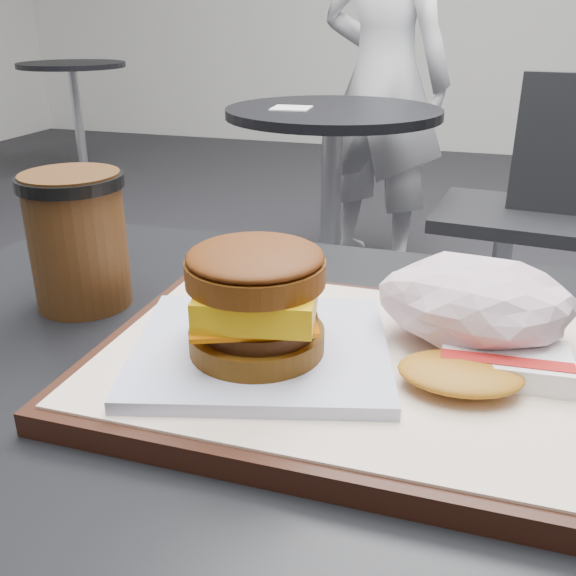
{
  "coord_description": "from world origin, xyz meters",
  "views": [
    {
      "loc": [
        0.14,
        -0.42,
        1.03
      ],
      "look_at": [
        0.01,
        0.01,
        0.83
      ],
      "focal_mm": 40.0,
      "sensor_mm": 36.0,
      "label": 1
    }
  ],
  "objects_px": {
    "coffee_cup": "(77,235)",
    "neighbor_chair": "(533,201)",
    "neighbor_table": "(332,169)",
    "breakfast_sandwich": "(258,312)",
    "crumpled_wrapper": "(476,303)",
    "customer_table": "(278,543)",
    "patron": "(383,80)",
    "hash_brown": "(485,367)",
    "serving_tray": "(343,365)"
  },
  "relations": [
    {
      "from": "hash_brown",
      "to": "neighbor_chair",
      "type": "height_order",
      "value": "neighbor_chair"
    },
    {
      "from": "serving_tray",
      "to": "hash_brown",
      "type": "height_order",
      "value": "hash_brown"
    },
    {
      "from": "neighbor_table",
      "to": "breakfast_sandwich",
      "type": "bearing_deg",
      "value": -78.38
    },
    {
      "from": "breakfast_sandwich",
      "to": "coffee_cup",
      "type": "distance_m",
      "value": 0.23
    },
    {
      "from": "hash_brown",
      "to": "patron",
      "type": "distance_m",
      "value": 2.34
    },
    {
      "from": "coffee_cup",
      "to": "patron",
      "type": "distance_m",
      "value": 2.23
    },
    {
      "from": "neighbor_table",
      "to": "coffee_cup",
      "type": "bearing_deg",
      "value": -85.18
    },
    {
      "from": "patron",
      "to": "breakfast_sandwich",
      "type": "bearing_deg",
      "value": 116.88
    },
    {
      "from": "customer_table",
      "to": "patron",
      "type": "distance_m",
      "value": 2.32
    },
    {
      "from": "hash_brown",
      "to": "coffee_cup",
      "type": "distance_m",
      "value": 0.38
    },
    {
      "from": "crumpled_wrapper",
      "to": "neighbor_table",
      "type": "relative_size",
      "value": 0.2
    },
    {
      "from": "serving_tray",
      "to": "coffee_cup",
      "type": "bearing_deg",
      "value": 167.3
    },
    {
      "from": "hash_brown",
      "to": "neighbor_chair",
      "type": "distance_m",
      "value": 1.62
    },
    {
      "from": "serving_tray",
      "to": "breakfast_sandwich",
      "type": "bearing_deg",
      "value": -155.68
    },
    {
      "from": "customer_table",
      "to": "crumpled_wrapper",
      "type": "distance_m",
      "value": 0.28
    },
    {
      "from": "hash_brown",
      "to": "neighbor_table",
      "type": "bearing_deg",
      "value": 107.03
    },
    {
      "from": "customer_table",
      "to": "neighbor_chair",
      "type": "relative_size",
      "value": 0.91
    },
    {
      "from": "hash_brown",
      "to": "patron",
      "type": "relative_size",
      "value": 0.08
    },
    {
      "from": "customer_table",
      "to": "patron",
      "type": "xyz_separation_m",
      "value": [
        -0.3,
        2.29,
        0.2
      ]
    },
    {
      "from": "coffee_cup",
      "to": "neighbor_table",
      "type": "bearing_deg",
      "value": 94.82
    },
    {
      "from": "breakfast_sandwich",
      "to": "neighbor_chair",
      "type": "distance_m",
      "value": 1.67
    },
    {
      "from": "serving_tray",
      "to": "neighbor_chair",
      "type": "bearing_deg",
      "value": 81.5
    },
    {
      "from": "serving_tray",
      "to": "crumpled_wrapper",
      "type": "xyz_separation_m",
      "value": [
        0.09,
        0.05,
        0.04
      ]
    },
    {
      "from": "customer_table",
      "to": "patron",
      "type": "height_order",
      "value": "patron"
    },
    {
      "from": "neighbor_chair",
      "to": "breakfast_sandwich",
      "type": "bearing_deg",
      "value": -100.41
    },
    {
      "from": "crumpled_wrapper",
      "to": "neighbor_chair",
      "type": "bearing_deg",
      "value": 84.61
    },
    {
      "from": "customer_table",
      "to": "breakfast_sandwich",
      "type": "height_order",
      "value": "breakfast_sandwich"
    },
    {
      "from": "crumpled_wrapper",
      "to": "neighbor_table",
      "type": "height_order",
      "value": "crumpled_wrapper"
    },
    {
      "from": "hash_brown",
      "to": "coffee_cup",
      "type": "bearing_deg",
      "value": 169.68
    },
    {
      "from": "breakfast_sandwich",
      "to": "neighbor_table",
      "type": "height_order",
      "value": "breakfast_sandwich"
    },
    {
      "from": "crumpled_wrapper",
      "to": "serving_tray",
      "type": "bearing_deg",
      "value": -150.13
    },
    {
      "from": "coffee_cup",
      "to": "crumpled_wrapper",
      "type": "bearing_deg",
      "value": -1.22
    },
    {
      "from": "hash_brown",
      "to": "patron",
      "type": "xyz_separation_m",
      "value": [
        -0.46,
        2.3,
        -0.02
      ]
    },
    {
      "from": "crumpled_wrapper",
      "to": "customer_table",
      "type": "bearing_deg",
      "value": -159.7
    },
    {
      "from": "customer_table",
      "to": "neighbor_chair",
      "type": "distance_m",
      "value": 1.61
    },
    {
      "from": "customer_table",
      "to": "patron",
      "type": "bearing_deg",
      "value": 97.42
    },
    {
      "from": "neighbor_table",
      "to": "patron",
      "type": "xyz_separation_m",
      "value": [
        0.05,
        0.64,
        0.23
      ]
    },
    {
      "from": "customer_table",
      "to": "hash_brown",
      "type": "xyz_separation_m",
      "value": [
        0.16,
        -0.01,
        0.22
      ]
    },
    {
      "from": "neighbor_chair",
      "to": "crumpled_wrapper",
      "type": "bearing_deg",
      "value": -95.39
    },
    {
      "from": "crumpled_wrapper",
      "to": "coffee_cup",
      "type": "relative_size",
      "value": 1.15
    },
    {
      "from": "neighbor_table",
      "to": "neighbor_chair",
      "type": "relative_size",
      "value": 0.85
    },
    {
      "from": "hash_brown",
      "to": "neighbor_chair",
      "type": "relative_size",
      "value": 0.14
    },
    {
      "from": "breakfast_sandwich",
      "to": "patron",
      "type": "relative_size",
      "value": 0.15
    },
    {
      "from": "hash_brown",
      "to": "neighbor_chair",
      "type": "xyz_separation_m",
      "value": [
        0.13,
        1.59,
        -0.29
      ]
    },
    {
      "from": "hash_brown",
      "to": "crumpled_wrapper",
      "type": "bearing_deg",
      "value": 100.71
    },
    {
      "from": "breakfast_sandwich",
      "to": "neighbor_table",
      "type": "xyz_separation_m",
      "value": [
        -0.34,
        1.68,
        -0.28
      ]
    },
    {
      "from": "coffee_cup",
      "to": "neighbor_chair",
      "type": "bearing_deg",
      "value": 71.6
    },
    {
      "from": "breakfast_sandwich",
      "to": "serving_tray",
      "type": "bearing_deg",
      "value": 24.32
    },
    {
      "from": "neighbor_table",
      "to": "neighbor_chair",
      "type": "xyz_separation_m",
      "value": [
        0.64,
        -0.07,
        -0.04
      ]
    },
    {
      "from": "hash_brown",
      "to": "crumpled_wrapper",
      "type": "xyz_separation_m",
      "value": [
        -0.01,
        0.06,
        0.02
      ]
    }
  ]
}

